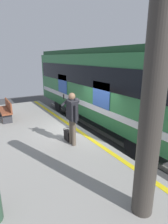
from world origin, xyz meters
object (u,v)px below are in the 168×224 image
station_column (151,122)px  bench (6,109)px  passenger (72,115)px  train_carriage (104,81)px  handbag (68,135)px

station_column → bench: station_column is taller
passenger → station_column: (-3.21, 0.17, 0.76)m
station_column → bench: bearing=10.4°
train_carriage → passenger: (-2.80, 3.30, -0.58)m
train_carriage → station_column: (-6.01, 3.47, 0.19)m
train_carriage → passenger: 4.37m
passenger → handbag: (0.37, 0.00, -0.85)m
train_carriage → handbag: 4.34m
passenger → station_column: 3.31m
handbag → train_carriage: bearing=-53.7°
station_column → handbag: bearing=-2.7°
train_carriage → passenger: size_ratio=6.13×
train_carriage → station_column: size_ratio=3.00×
station_column → passenger: bearing=-3.1°
passenger → handbag: bearing=0.4°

